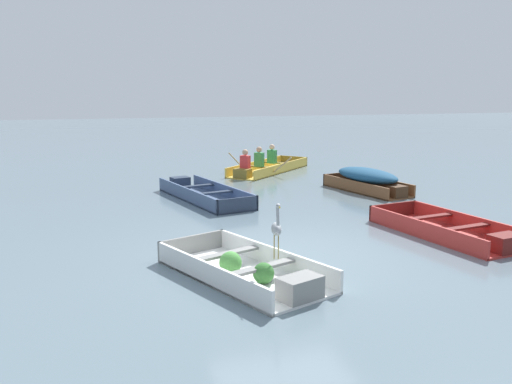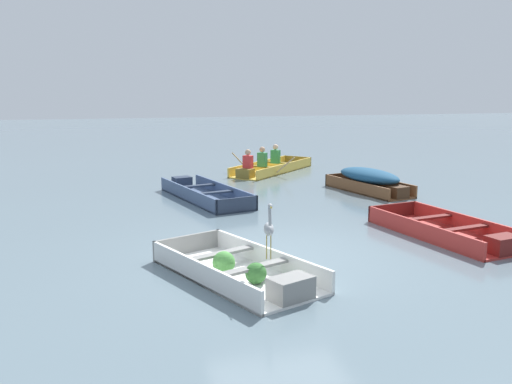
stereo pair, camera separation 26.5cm
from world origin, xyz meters
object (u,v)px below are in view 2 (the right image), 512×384
object	(u,v)px
dinghy_white_foreground	(241,271)
skiff_wooden_brown_far_moored	(370,179)
rowboat_yellow_with_crew	(268,167)
skiff_slate_blue_near_moored	(203,194)
skiff_red_mid_moored	(450,232)
heron_on_dinghy	(269,228)

from	to	relation	value
dinghy_white_foreground	skiff_wooden_brown_far_moored	bearing A→B (deg)	51.25
dinghy_white_foreground	rowboat_yellow_with_crew	bearing A→B (deg)	72.87
rowboat_yellow_with_crew	skiff_slate_blue_near_moored	bearing A→B (deg)	-126.13
dinghy_white_foreground	skiff_slate_blue_near_moored	size ratio (longest dim) A/B	0.85
dinghy_white_foreground	skiff_red_mid_moored	xyz separation A→B (m)	(4.28, 1.35, -0.02)
dinghy_white_foreground	rowboat_yellow_with_crew	distance (m)	10.23
skiff_slate_blue_near_moored	skiff_wooden_brown_far_moored	xyz separation A→B (m)	(4.42, -0.18, 0.24)
skiff_red_mid_moored	skiff_wooden_brown_far_moored	xyz separation A→B (m)	(0.49, 4.59, 0.24)
skiff_red_mid_moored	skiff_wooden_brown_far_moored	size ratio (longest dim) A/B	1.18
dinghy_white_foreground	skiff_wooden_brown_far_moored	xyz separation A→B (m)	(4.77, 5.95, 0.22)
rowboat_yellow_with_crew	heron_on_dinghy	distance (m)	10.46
skiff_red_mid_moored	rowboat_yellow_with_crew	xyz separation A→B (m)	(-1.27, 8.42, 0.08)
dinghy_white_foreground	heron_on_dinghy	size ratio (longest dim) A/B	3.71
rowboat_yellow_with_crew	heron_on_dinghy	world-z (taller)	heron_on_dinghy
rowboat_yellow_with_crew	skiff_red_mid_moored	bearing A→B (deg)	-81.44
heron_on_dinghy	rowboat_yellow_with_crew	bearing A→B (deg)	75.15
skiff_slate_blue_near_moored	skiff_red_mid_moored	size ratio (longest dim) A/B	1.11
dinghy_white_foreground	heron_on_dinghy	xyz separation A→B (m)	(0.34, -0.31, 0.72)
skiff_wooden_brown_far_moored	heron_on_dinghy	size ratio (longest dim) A/B	3.30
skiff_wooden_brown_far_moored	heron_on_dinghy	world-z (taller)	heron_on_dinghy
skiff_slate_blue_near_moored	rowboat_yellow_with_crew	bearing A→B (deg)	53.87
dinghy_white_foreground	skiff_wooden_brown_far_moored	size ratio (longest dim) A/B	1.12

